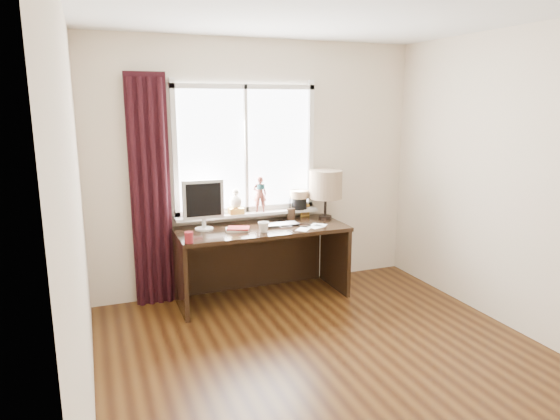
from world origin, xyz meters
name	(u,v)px	position (x,y,z in m)	size (l,w,h in m)	color
floor	(347,375)	(0.00, 0.00, 0.00)	(3.50, 4.00, 0.00)	#4F2F11
ceiling	(359,1)	(0.00, 0.00, 2.60)	(3.50, 4.00, 0.00)	white
wall_back	(259,168)	(0.00, 2.00, 1.30)	(3.50, 2.60, 0.00)	beige
wall_left	(78,225)	(-1.75, 0.00, 1.30)	(4.00, 2.60, 0.00)	beige
wall_right	(543,187)	(1.75, 0.00, 1.30)	(4.00, 2.60, 0.00)	beige
laptop	(281,225)	(0.10, 1.61, 0.76)	(0.35, 0.23, 0.03)	silver
mug	(264,227)	(-0.14, 1.44, 0.80)	(0.11, 0.10, 0.11)	white
red_cup	(189,237)	(-0.89, 1.33, 0.80)	(0.08, 0.08, 0.10)	maroon
window	(249,168)	(-0.13, 1.95, 1.31)	(1.52, 0.23, 1.40)	white
curtain	(151,193)	(-1.13, 1.91, 1.12)	(0.38, 0.09, 2.25)	black
desk	(259,248)	(-0.10, 1.73, 0.51)	(1.70, 0.70, 0.75)	#301F13
monitor	(203,202)	(-0.66, 1.75, 1.03)	(0.40, 0.18, 0.49)	beige
notebook_stack	(238,229)	(-0.36, 1.59, 0.77)	(0.26, 0.22, 0.03)	beige
brush_holder	(291,214)	(0.30, 1.84, 0.81)	(0.09, 0.09, 0.25)	black
icon_frame	(305,210)	(0.51, 1.93, 0.81)	(0.10, 0.03, 0.13)	gold
table_lamp	(326,185)	(0.66, 1.75, 1.11)	(0.35, 0.35, 0.52)	black
loose_papers	(313,227)	(0.38, 1.45, 0.75)	(0.41, 0.29, 0.00)	white
desk_cables	(296,224)	(0.27, 1.63, 0.75)	(0.30, 0.41, 0.01)	black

